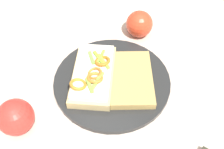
{
  "coord_description": "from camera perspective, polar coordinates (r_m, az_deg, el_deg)",
  "views": [
    {
      "loc": [
        0.34,
        0.27,
        0.55
      ],
      "look_at": [
        0.0,
        0.0,
        0.03
      ],
      "focal_mm": 45.15,
      "sensor_mm": 36.0,
      "label": 1
    }
  ],
  "objects": [
    {
      "name": "bread_slice_side",
      "position": [
        0.68,
        3.84,
        -0.83
      ],
      "size": [
        0.19,
        0.18,
        0.02
      ],
      "primitive_type": "cube",
      "rotation": [
        0.0,
        0.0,
        3.83
      ],
      "color": "tan",
      "rests_on": "plate"
    },
    {
      "name": "sandwich",
      "position": [
        0.68,
        -3.83,
        0.08
      ],
      "size": [
        0.21,
        0.18,
        0.05
      ],
      "rotation": [
        0.0,
        0.0,
        3.73
      ],
      "color": "tan",
      "rests_on": "plate"
    },
    {
      "name": "ground_plane",
      "position": [
        0.7,
        0.0,
        -1.67
      ],
      "size": [
        2.0,
        2.0,
        0.0
      ],
      "primitive_type": "plane",
      "color": "#C0AC9D",
      "rests_on": "ground"
    },
    {
      "name": "apple_1",
      "position": [
        0.8,
        5.56,
        10.13
      ],
      "size": [
        0.1,
        0.1,
        0.07
      ],
      "primitive_type": "sphere",
      "rotation": [
        0.0,
        0.0,
        1.03
      ],
      "color": "red",
      "rests_on": "ground_plane"
    },
    {
      "name": "plate",
      "position": [
        0.69,
        0.0,
        -1.37
      ],
      "size": [
        0.29,
        0.29,
        0.01
      ],
      "primitive_type": "cylinder",
      "color": "#232425",
      "rests_on": "ground_plane"
    },
    {
      "name": "apple_2",
      "position": [
        0.63,
        -18.96,
        -8.15
      ],
      "size": [
        0.11,
        0.11,
        0.08
      ],
      "primitive_type": "sphere",
      "rotation": [
        0.0,
        0.0,
        3.94
      ],
      "color": "red",
      "rests_on": "ground_plane"
    }
  ]
}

